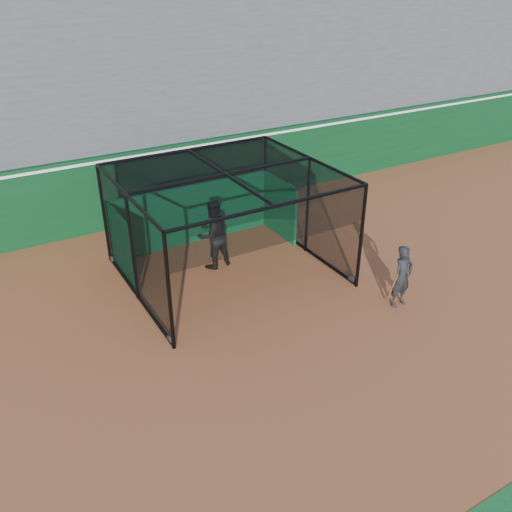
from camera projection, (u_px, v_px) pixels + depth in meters
ground at (297, 345)px, 12.56m from camera, size 120.00×120.00×0.00m
outfield_wall at (158, 181)px, 18.40m from camera, size 50.00×0.50×2.50m
grandstand at (113, 67)px, 19.75m from camera, size 50.00×7.85×8.95m
batting_cage at (227, 226)px, 14.82m from camera, size 5.47×4.96×2.96m
batter at (213, 235)px, 15.36m from camera, size 1.09×0.91×2.04m
on_deck_player at (402, 277)px, 13.67m from camera, size 0.65×0.46×1.67m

